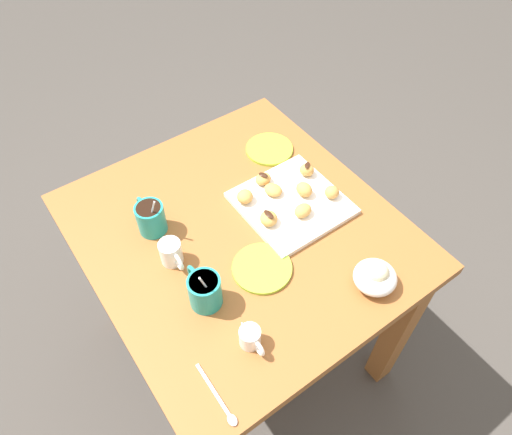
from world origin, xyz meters
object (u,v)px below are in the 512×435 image
object	(u,v)px
dining_table	(241,258)
coffee_mug_teal_left	(204,290)
pastry_plate_square	(291,203)
saucer_lime_left	(262,268)
beignet_4	(245,197)
coffee_mug_teal_right	(150,217)
beignet_1	(273,190)
beignet_5	(303,210)
beignet_2	(304,189)
beignet_3	(263,179)
saucer_lime_right	(269,149)
beignet_7	(332,192)
ice_cream_bowl	(375,276)
cream_pitcher_white	(171,252)
chocolate_sauce_pitcher	(250,337)
beignet_0	(269,218)
beignet_6	(307,170)

from	to	relation	value
dining_table	coffee_mug_teal_left	bearing A→B (deg)	125.12
pastry_plate_square	saucer_lime_left	xyz separation A→B (m)	(-0.13, 0.20, -0.00)
beignet_4	coffee_mug_teal_right	bearing A→B (deg)	73.95
saucer_lime_left	beignet_1	bearing A→B (deg)	-43.15
coffee_mug_teal_right	beignet_4	bearing A→B (deg)	-106.05
pastry_plate_square	beignet_5	bearing A→B (deg)	175.39
beignet_2	beignet_3	distance (m)	0.13
saucer_lime_right	beignet_3	xyz separation A→B (m)	(-0.12, 0.11, 0.03)
dining_table	beignet_5	bearing A→B (deg)	-112.31
beignet_7	ice_cream_bowl	bearing A→B (deg)	160.00
beignet_2	coffee_mug_teal_left	bearing A→B (deg)	107.04
cream_pitcher_white	chocolate_sauce_pitcher	xyz separation A→B (m)	(-0.32, -0.03, -0.01)
chocolate_sauce_pitcher	beignet_7	size ratio (longest dim) A/B	2.16
beignet_3	beignet_5	world-z (taller)	beignet_5
beignet_0	beignet_4	size ratio (longest dim) A/B	1.05
beignet_1	beignet_2	xyz separation A→B (m)	(-0.06, -0.07, 0.01)
saucer_lime_left	beignet_3	size ratio (longest dim) A/B	3.15
saucer_lime_left	beignet_5	xyz separation A→B (m)	(0.08, -0.20, 0.03)
beignet_4	beignet_5	distance (m)	0.18
saucer_lime_left	beignet_7	world-z (taller)	beignet_7
saucer_lime_left	beignet_0	xyz separation A→B (m)	(0.11, -0.10, 0.03)
pastry_plate_square	saucer_lime_left	size ratio (longest dim) A/B	1.80
cream_pitcher_white	beignet_0	bearing A→B (deg)	-100.72
beignet_2	beignet_3	size ratio (longest dim) A/B	1.06
beignet_3	beignet_5	size ratio (longest dim) A/B	0.93
coffee_mug_teal_left	beignet_1	bearing A→B (deg)	-62.16
chocolate_sauce_pitcher	saucer_lime_left	bearing A→B (deg)	-43.54
dining_table	ice_cream_bowl	bearing A→B (deg)	-152.79
beignet_0	beignet_1	bearing A→B (deg)	-43.40
ice_cream_bowl	coffee_mug_teal_left	bearing A→B (deg)	61.04
cream_pitcher_white	ice_cream_bowl	distance (m)	0.54
beignet_4	beignet_0	bearing A→B (deg)	-175.94
chocolate_sauce_pitcher	beignet_1	xyz separation A→B (m)	(0.34, -0.33, -0.00)
coffee_mug_teal_right	chocolate_sauce_pitcher	xyz separation A→B (m)	(-0.45, -0.03, -0.02)
chocolate_sauce_pitcher	beignet_0	bearing A→B (deg)	-43.29
saucer_lime_right	beignet_1	size ratio (longest dim) A/B	2.77
saucer_lime_left	beignet_1	xyz separation A→B (m)	(0.19, -0.18, 0.03)
cream_pitcher_white	beignet_6	size ratio (longest dim) A/B	2.30
cream_pitcher_white	beignet_7	world-z (taller)	cream_pitcher_white
beignet_1	beignet_7	world-z (taller)	beignet_7
saucer_lime_right	beignet_2	size ratio (longest dim) A/B	2.84
saucer_lime_right	beignet_3	distance (m)	0.17
coffee_mug_teal_left	saucer_lime_left	size ratio (longest dim) A/B	0.92
coffee_mug_teal_right	cream_pitcher_white	xyz separation A→B (m)	(-0.13, 0.01, -0.01)
dining_table	ice_cream_bowl	world-z (taller)	ice_cream_bowl
dining_table	chocolate_sauce_pitcher	size ratio (longest dim) A/B	9.91
beignet_0	saucer_lime_right	bearing A→B (deg)	-37.01
saucer_lime_right	cream_pitcher_white	bearing A→B (deg)	112.98
coffee_mug_teal_right	beignet_2	size ratio (longest dim) A/B	2.64
coffee_mug_teal_left	beignet_7	distance (m)	0.49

